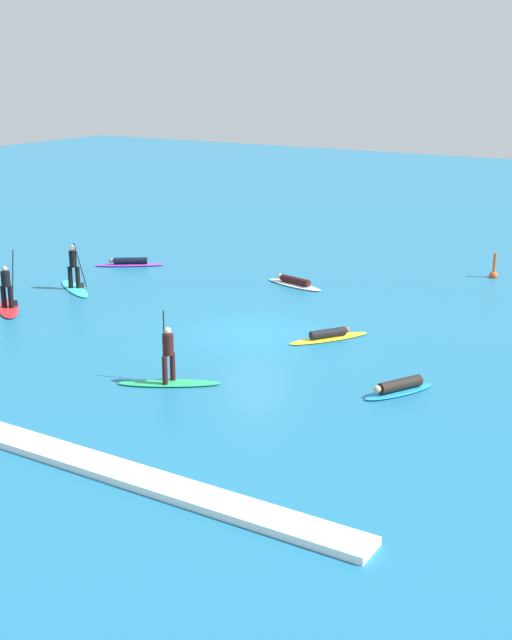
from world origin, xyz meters
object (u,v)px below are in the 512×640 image
object	(u,v)px
surfer_on_green_board	(169,369)
surfer_on_red_board	(8,299)
surfer_on_blue_board	(399,388)
surfer_on_yellow_board	(329,336)
surfer_on_purple_board	(129,263)
marker_buoy	(494,273)
surfer_on_white_board	(294,283)
surfer_on_teal_board	(74,278)

from	to	relation	value
surfer_on_green_board	surfer_on_red_board	size ratio (longest dim) A/B	1.12
surfer_on_blue_board	surfer_on_yellow_board	xyz separation A→B (m)	(-4.00, 3.43, -0.04)
surfer_on_red_board	surfer_on_purple_board	distance (m)	8.22
surfer_on_purple_board	marker_buoy	bearing A→B (deg)	168.97
surfer_on_yellow_board	marker_buoy	distance (m)	11.94
surfer_on_red_board	surfer_on_white_board	size ratio (longest dim) A/B	0.88
surfer_on_blue_board	surfer_on_teal_board	bearing A→B (deg)	-74.71
surfer_on_teal_board	marker_buoy	bearing A→B (deg)	68.90
surfer_on_yellow_board	surfer_on_teal_board	bearing A→B (deg)	121.81
surfer_on_blue_board	surfer_on_white_board	size ratio (longest dim) A/B	0.81
surfer_on_green_board	surfer_on_blue_board	world-z (taller)	surfer_on_green_board
surfer_on_green_board	surfer_on_teal_board	size ratio (longest dim) A/B	0.96
surfer_on_green_board	surfer_on_red_board	xyz separation A→B (m)	(-10.17, 3.10, -0.06)
surfer_on_teal_board	marker_buoy	world-z (taller)	surfer_on_teal_board
surfer_on_green_board	surfer_on_blue_board	xyz separation A→B (m)	(6.18, 2.94, -0.31)
surfer_on_blue_board	marker_buoy	distance (m)	15.22
surfer_on_red_board	surfer_on_yellow_board	xyz separation A→B (m)	(12.35, 3.26, -0.29)
surfer_on_green_board	surfer_on_teal_board	distance (m)	12.12
surfer_on_yellow_board	marker_buoy	xyz separation A→B (m)	(2.36, 11.70, 0.09)
surfer_on_yellow_board	surfer_on_teal_board	world-z (taller)	surfer_on_teal_board
surfer_on_purple_board	surfer_on_yellow_board	size ratio (longest dim) A/B	1.02
surfer_on_yellow_board	surfer_on_green_board	bearing A→B (deg)	-165.32
surfer_on_purple_board	surfer_on_white_board	size ratio (longest dim) A/B	0.99
surfer_on_blue_board	surfer_on_yellow_board	world-z (taller)	surfer_on_blue_board
surfer_on_white_board	surfer_on_teal_board	xyz separation A→B (m)	(-7.66, -5.41, 0.35)
marker_buoy	surfer_on_yellow_board	bearing A→B (deg)	-101.39
surfer_on_blue_board	surfer_on_white_board	bearing A→B (deg)	-108.55
surfer_on_yellow_board	surfer_on_red_board	bearing A→B (deg)	138.39
surfer_on_purple_board	marker_buoy	distance (m)	16.81
surfer_on_white_board	surfer_on_green_board	bearing A→B (deg)	114.28
surfer_on_purple_board	surfer_on_white_board	world-z (taller)	surfer_on_purple_board
surfer_on_red_board	surfer_on_white_board	bearing A→B (deg)	-91.04
surfer_on_red_board	surfer_on_yellow_board	bearing A→B (deg)	-125.64
surfer_on_purple_board	surfer_on_teal_board	distance (m)	4.63
surfer_on_green_board	marker_buoy	distance (m)	18.63
surfer_on_white_board	surfer_on_teal_board	bearing A→B (deg)	48.27
surfer_on_green_board	surfer_on_yellow_board	distance (m)	6.74
surfer_on_teal_board	surfer_on_yellow_board	bearing A→B (deg)	29.36
surfer_on_blue_board	surfer_on_teal_board	size ratio (longest dim) A/B	0.79
surfer_on_red_board	marker_buoy	size ratio (longest dim) A/B	2.16
surfer_on_green_board	surfer_on_teal_board	bearing A→B (deg)	-64.89
surfer_on_white_board	surfer_on_purple_board	bearing A→B (deg)	18.89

